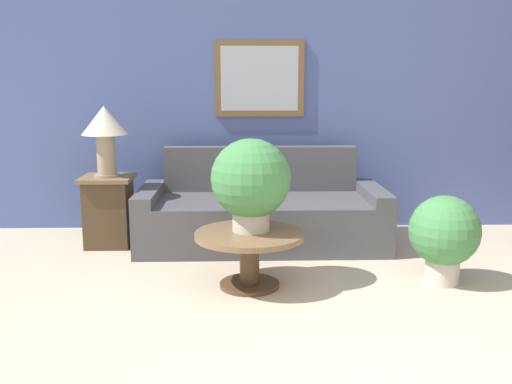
% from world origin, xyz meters
% --- Properties ---
extents(wall_back, '(7.81, 0.09, 2.60)m').
position_xyz_m(wall_back, '(-0.01, 3.41, 1.30)').
color(wall_back, '#5166A8').
rests_on(wall_back, ground_plane).
extents(couch_main, '(2.23, 1.00, 0.87)m').
position_xyz_m(couch_main, '(-0.52, 2.75, 0.28)').
color(couch_main, '#4C4C51').
rests_on(couch_main, ground_plane).
extents(coffee_table, '(0.80, 0.80, 0.41)m').
position_xyz_m(coffee_table, '(-0.65, 1.60, 0.30)').
color(coffee_table, '#4C3823').
rests_on(coffee_table, ground_plane).
extents(side_table, '(0.46, 0.46, 0.64)m').
position_xyz_m(side_table, '(-1.92, 2.73, 0.33)').
color(side_table, '#4C3823').
rests_on(side_table, ground_plane).
extents(table_lamp, '(0.41, 0.41, 0.63)m').
position_xyz_m(table_lamp, '(-1.92, 2.73, 1.08)').
color(table_lamp, tan).
rests_on(table_lamp, side_table).
extents(potted_plant_on_table, '(0.58, 0.58, 0.68)m').
position_xyz_m(potted_plant_on_table, '(-0.64, 1.65, 0.78)').
color(potted_plant_on_table, beige).
rests_on(potted_plant_on_table, coffee_table).
extents(potted_plant_floor, '(0.52, 0.52, 0.67)m').
position_xyz_m(potted_plant_floor, '(0.79, 1.63, 0.38)').
color(potted_plant_floor, beige).
rests_on(potted_plant_floor, ground_plane).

